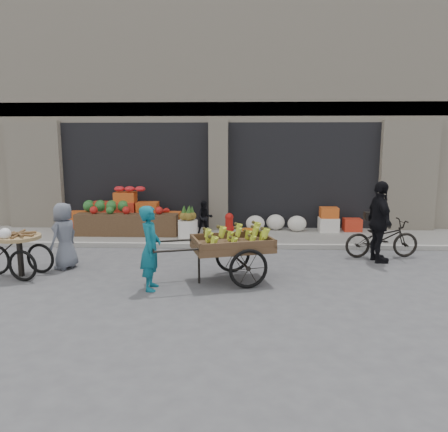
{
  "coord_description": "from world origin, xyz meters",
  "views": [
    {
      "loc": [
        0.64,
        -7.71,
        2.67
      ],
      "look_at": [
        0.29,
        1.49,
        1.1
      ],
      "focal_mm": 35.0,
      "sensor_mm": 36.0,
      "label": 1
    }
  ],
  "objects_px": {
    "tricycle_cart": "(19,249)",
    "cyclist": "(380,222)",
    "vendor_woman": "(151,248)",
    "vendor_grey": "(64,236)",
    "fire_hydrant": "(229,225)",
    "orange_bucket": "(248,234)",
    "bicycle": "(382,238)",
    "banana_cart": "(229,242)",
    "pineapple_bin": "(188,229)",
    "seated_person": "(205,218)"
  },
  "relations": [
    {
      "from": "fire_hydrant",
      "to": "orange_bucket",
      "type": "xyz_separation_m",
      "value": [
        0.5,
        -0.05,
        -0.23
      ]
    },
    {
      "from": "fire_hydrant",
      "to": "vendor_woman",
      "type": "relative_size",
      "value": 0.46
    },
    {
      "from": "tricycle_cart",
      "to": "bicycle",
      "type": "distance_m",
      "value": 7.89
    },
    {
      "from": "pineapple_bin",
      "to": "vendor_woman",
      "type": "relative_size",
      "value": 0.34
    },
    {
      "from": "fire_hydrant",
      "to": "bicycle",
      "type": "xyz_separation_m",
      "value": [
        3.58,
        -1.21,
        -0.05
      ]
    },
    {
      "from": "vendor_woman",
      "to": "banana_cart",
      "type": "bearing_deg",
      "value": -71.84
    },
    {
      "from": "tricycle_cart",
      "to": "bicycle",
      "type": "xyz_separation_m",
      "value": [
        7.69,
        1.75,
        -0.11
      ]
    },
    {
      "from": "orange_bucket",
      "to": "cyclist",
      "type": "bearing_deg",
      "value": -28.46
    },
    {
      "from": "vendor_woman",
      "to": "tricycle_cart",
      "type": "xyz_separation_m",
      "value": [
        -2.78,
        0.67,
        -0.21
      ]
    },
    {
      "from": "pineapple_bin",
      "to": "tricycle_cart",
      "type": "relative_size",
      "value": 0.36
    },
    {
      "from": "seated_person",
      "to": "bicycle",
      "type": "xyz_separation_m",
      "value": [
        4.28,
        -1.86,
        -0.13
      ]
    },
    {
      "from": "vendor_woman",
      "to": "tricycle_cart",
      "type": "relative_size",
      "value": 1.06
    },
    {
      "from": "seated_person",
      "to": "cyclist",
      "type": "relative_size",
      "value": 0.51
    },
    {
      "from": "pineapple_bin",
      "to": "vendor_woman",
      "type": "bearing_deg",
      "value": -93.57
    },
    {
      "from": "pineapple_bin",
      "to": "seated_person",
      "type": "xyz_separation_m",
      "value": [
        0.4,
        0.6,
        0.21
      ]
    },
    {
      "from": "seated_person",
      "to": "cyclist",
      "type": "distance_m",
      "value": 4.68
    },
    {
      "from": "orange_bucket",
      "to": "bicycle",
      "type": "bearing_deg",
      "value": -20.66
    },
    {
      "from": "fire_hydrant",
      "to": "cyclist",
      "type": "relative_size",
      "value": 0.39
    },
    {
      "from": "orange_bucket",
      "to": "vendor_grey",
      "type": "xyz_separation_m",
      "value": [
        -3.93,
        -2.32,
        0.44
      ]
    },
    {
      "from": "tricycle_cart",
      "to": "cyclist",
      "type": "bearing_deg",
      "value": 19.98
    },
    {
      "from": "seated_person",
      "to": "cyclist",
      "type": "bearing_deg",
      "value": -38.99
    },
    {
      "from": "fire_hydrant",
      "to": "bicycle",
      "type": "relative_size",
      "value": 0.41
    },
    {
      "from": "banana_cart",
      "to": "vendor_woman",
      "type": "bearing_deg",
      "value": -175.84
    },
    {
      "from": "vendor_woman",
      "to": "fire_hydrant",
      "type": "bearing_deg",
      "value": -22.86
    },
    {
      "from": "orange_bucket",
      "to": "tricycle_cart",
      "type": "height_order",
      "value": "tricycle_cart"
    },
    {
      "from": "banana_cart",
      "to": "cyclist",
      "type": "xyz_separation_m",
      "value": [
        3.3,
        1.49,
        0.15
      ]
    },
    {
      "from": "seated_person",
      "to": "bicycle",
      "type": "height_order",
      "value": "seated_person"
    },
    {
      "from": "pineapple_bin",
      "to": "tricycle_cart",
      "type": "bearing_deg",
      "value": -134.95
    },
    {
      "from": "tricycle_cart",
      "to": "fire_hydrant",
      "type": "bearing_deg",
      "value": 45.56
    },
    {
      "from": "cyclist",
      "to": "vendor_woman",
      "type": "bearing_deg",
      "value": 107.65
    },
    {
      "from": "pineapple_bin",
      "to": "tricycle_cart",
      "type": "xyz_separation_m",
      "value": [
        -3.01,
        -3.01,
        0.2
      ]
    },
    {
      "from": "vendor_woman",
      "to": "bicycle",
      "type": "bearing_deg",
      "value": -66.5
    },
    {
      "from": "tricycle_cart",
      "to": "vendor_grey",
      "type": "relative_size",
      "value": 1.03
    },
    {
      "from": "banana_cart",
      "to": "vendor_grey",
      "type": "xyz_separation_m",
      "value": [
        -3.52,
        0.73,
        -0.06
      ]
    },
    {
      "from": "bicycle",
      "to": "cyclist",
      "type": "relative_size",
      "value": 0.94
    },
    {
      "from": "banana_cart",
      "to": "vendor_grey",
      "type": "bearing_deg",
      "value": 151.49
    },
    {
      "from": "tricycle_cart",
      "to": "cyclist",
      "type": "relative_size",
      "value": 0.8
    },
    {
      "from": "fire_hydrant",
      "to": "vendor_woman",
      "type": "bearing_deg",
      "value": -110.08
    },
    {
      "from": "vendor_woman",
      "to": "vendor_grey",
      "type": "relative_size",
      "value": 1.1
    },
    {
      "from": "pineapple_bin",
      "to": "fire_hydrant",
      "type": "height_order",
      "value": "fire_hydrant"
    },
    {
      "from": "cyclist",
      "to": "tricycle_cart",
      "type": "bearing_deg",
      "value": 94.62
    },
    {
      "from": "fire_hydrant",
      "to": "bicycle",
      "type": "bearing_deg",
      "value": -18.7
    },
    {
      "from": "tricycle_cart",
      "to": "orange_bucket",
      "type": "bearing_deg",
      "value": 42.05
    },
    {
      "from": "tricycle_cart",
      "to": "vendor_grey",
      "type": "height_order",
      "value": "vendor_grey"
    },
    {
      "from": "vendor_grey",
      "to": "cyclist",
      "type": "xyz_separation_m",
      "value": [
        6.82,
        0.76,
        0.21
      ]
    },
    {
      "from": "vendor_woman",
      "to": "bicycle",
      "type": "distance_m",
      "value": 5.49
    },
    {
      "from": "vendor_woman",
      "to": "bicycle",
      "type": "relative_size",
      "value": 0.9
    },
    {
      "from": "pineapple_bin",
      "to": "tricycle_cart",
      "type": "height_order",
      "value": "tricycle_cart"
    },
    {
      "from": "vendor_grey",
      "to": "seated_person",
      "type": "bearing_deg",
      "value": 157.79
    },
    {
      "from": "fire_hydrant",
      "to": "banana_cart",
      "type": "xyz_separation_m",
      "value": [
        0.08,
        -3.1,
        0.26
      ]
    }
  ]
}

